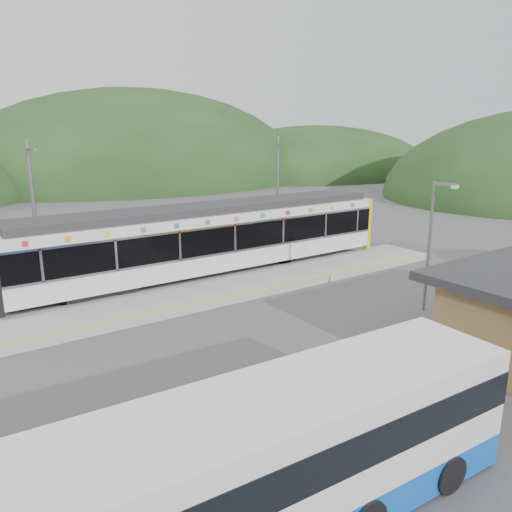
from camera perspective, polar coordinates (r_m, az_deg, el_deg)
ground at (r=20.95m, az=1.29°, el=-6.50°), size 120.00×120.00×0.00m
hills at (r=28.55m, az=5.12°, el=-0.84°), size 146.00×149.00×26.00m
platform at (r=23.50m, az=-3.45°, el=-3.79°), size 26.00×3.20×0.30m
yellow_line at (r=22.40m, az=-1.72°, el=-4.27°), size 26.00×0.10×0.01m
train at (r=25.64m, az=-5.11°, el=2.16°), size 20.44×3.01×3.74m
catenary_mast_west at (r=25.09m, az=-23.96°, el=4.39°), size 0.18×1.80×7.00m
catenary_mast_east at (r=30.86m, az=2.52°, el=7.26°), size 0.18×1.80×7.00m
bus at (r=10.11m, az=2.48°, el=-22.73°), size 10.54×2.90×2.85m
lamp_post at (r=21.45m, az=19.51°, el=2.23°), size 0.38×1.01×5.43m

